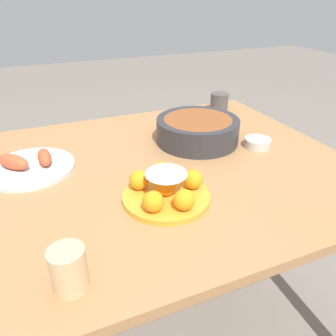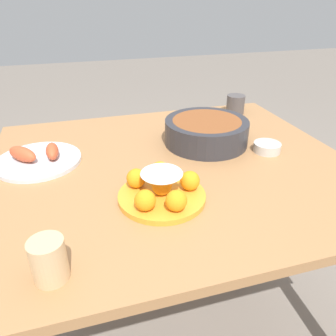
# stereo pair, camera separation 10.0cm
# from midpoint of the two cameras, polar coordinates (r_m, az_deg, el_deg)

# --- Properties ---
(ground_plane) EXTENTS (12.00, 12.00, 0.00)m
(ground_plane) POSITION_cam_midpoint_polar(r_m,az_deg,el_deg) (1.61, -1.74, -23.80)
(ground_plane) COLOR slate
(dining_table) EXTENTS (1.20, 1.04, 0.76)m
(dining_table) POSITION_cam_midpoint_polar(r_m,az_deg,el_deg) (1.16, -2.22, -3.48)
(dining_table) COLOR #A87547
(dining_table) RESTS_ON ground_plane
(cake_plate) EXTENTS (0.25, 0.25, 0.09)m
(cake_plate) POSITION_cam_midpoint_polar(r_m,az_deg,el_deg) (0.91, -3.49, -3.76)
(cake_plate) COLOR gold
(cake_plate) RESTS_ON dining_table
(serving_bowl) EXTENTS (0.31, 0.31, 0.09)m
(serving_bowl) POSITION_cam_midpoint_polar(r_m,az_deg,el_deg) (1.25, 2.89, 6.65)
(serving_bowl) COLOR #2D2D33
(serving_bowl) RESTS_ON dining_table
(sauce_bowl) EXTENTS (0.10, 0.10, 0.03)m
(sauce_bowl) POSITION_cam_midpoint_polar(r_m,az_deg,el_deg) (1.25, 13.15, 4.30)
(sauce_bowl) COLOR beige
(sauce_bowl) RESTS_ON dining_table
(seafood_platter) EXTENTS (0.28, 0.28, 0.06)m
(seafood_platter) POSITION_cam_midpoint_polar(r_m,az_deg,el_deg) (1.17, -25.33, 0.33)
(seafood_platter) COLOR silver
(seafood_platter) RESTS_ON dining_table
(cup_near) EXTENTS (0.07, 0.07, 0.09)m
(cup_near) POSITION_cam_midpoint_polar(r_m,az_deg,el_deg) (0.70, -21.02, -16.31)
(cup_near) COLOR #DBB27F
(cup_near) RESTS_ON dining_table
(cup_far) EXTENTS (0.08, 0.08, 0.09)m
(cup_far) POSITION_cam_midpoint_polar(r_m,az_deg,el_deg) (1.60, 7.13, 11.27)
(cup_far) COLOR #4C4747
(cup_far) RESTS_ON dining_table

